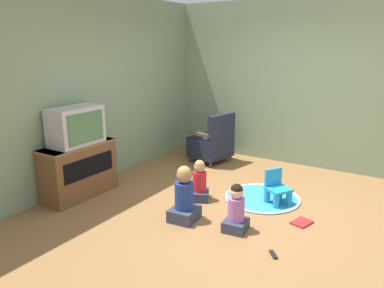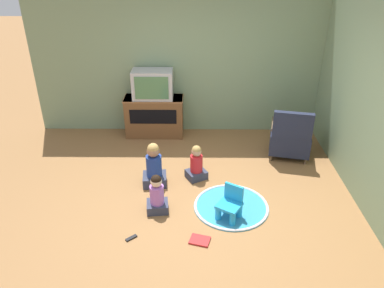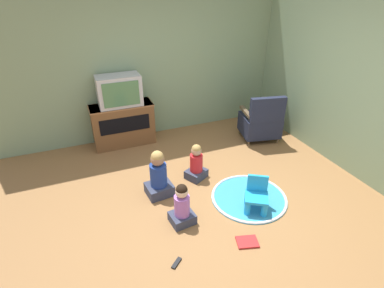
{
  "view_description": "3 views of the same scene",
  "coord_description": "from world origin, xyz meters",
  "views": [
    {
      "loc": [
        -4.1,
        -1.83,
        2.07
      ],
      "look_at": [
        -0.05,
        0.75,
        0.77
      ],
      "focal_mm": 35.0,
      "sensor_mm": 36.0,
      "label": 1
    },
    {
      "loc": [
        -0.05,
        -4.21,
        3.21
      ],
      "look_at": [
        -0.1,
        0.44,
        0.7
      ],
      "focal_mm": 35.0,
      "sensor_mm": 36.0,
      "label": 2
    },
    {
      "loc": [
        -1.49,
        -2.77,
        2.65
      ],
      "look_at": [
        -0.14,
        0.54,
        0.65
      ],
      "focal_mm": 28.0,
      "sensor_mm": 36.0,
      "label": 3
    }
  ],
  "objects": [
    {
      "name": "wall_right",
      "position": [
        2.26,
        -0.26,
        1.4
      ],
      "size": [
        0.12,
        5.47,
        2.79
      ],
      "color": "gray",
      "rests_on": "ground_plane"
    },
    {
      "name": "child_watching_center",
      "position": [
        -0.66,
        0.47,
        0.3
      ],
      "size": [
        0.38,
        0.34,
        0.69
      ],
      "rotation": [
        0.0,
        0.0,
        0.09
      ],
      "color": "#33384C",
      "rests_on": "ground_plane"
    },
    {
      "name": "yellow_kid_chair",
      "position": [
        0.41,
        -0.3,
        0.18
      ],
      "size": [
        0.39,
        0.39,
        0.46
      ],
      "rotation": [
        0.0,
        0.0,
        -0.56
      ],
      "color": "#1E99DB",
      "rests_on": "ground_plane"
    },
    {
      "name": "tv_cabinet",
      "position": [
        -0.81,
        2.12,
        0.38
      ],
      "size": [
        1.07,
        0.44,
        0.74
      ],
      "color": "brown",
      "rests_on": "ground_plane"
    },
    {
      "name": "ground_plane",
      "position": [
        0.0,
        0.0,
        0.0
      ],
      "size": [
        30.0,
        30.0,
        0.0
      ],
      "primitive_type": "plane",
      "color": "olive"
    },
    {
      "name": "black_armchair",
      "position": [
        1.53,
        1.33,
        0.35
      ],
      "size": [
        0.76,
        0.71,
        0.89
      ],
      "rotation": [
        0.0,
        0.0,
        2.93
      ],
      "color": "brown",
      "rests_on": "ground_plane"
    },
    {
      "name": "television",
      "position": [
        -0.81,
        2.11,
        1.0
      ],
      "size": [
        0.71,
        0.4,
        0.51
      ],
      "color": "#B7B7BC",
      "rests_on": "tv_cabinet"
    },
    {
      "name": "remote_control",
      "position": [
        -0.83,
        -0.72,
        0.01
      ],
      "size": [
        0.14,
        0.13,
        0.02
      ],
      "rotation": [
        0.0,
        0.0,
        0.7
      ],
      "color": "black",
      "rests_on": "ground_plane"
    },
    {
      "name": "child_watching_right",
      "position": [
        -0.56,
        -0.17,
        0.24
      ],
      "size": [
        0.31,
        0.28,
        0.56
      ],
      "rotation": [
        0.0,
        0.0,
        0.11
      ],
      "color": "#33384C",
      "rests_on": "ground_plane"
    },
    {
      "name": "play_mat",
      "position": [
        0.45,
        -0.08,
        0.01
      ],
      "size": [
        1.03,
        1.03,
        0.04
      ],
      "color": "teal",
      "rests_on": "ground_plane"
    },
    {
      "name": "book",
      "position": [
        0.01,
        -0.76,
        0.01
      ],
      "size": [
        0.28,
        0.24,
        0.02
      ],
      "rotation": [
        0.0,
        0.0,
        2.86
      ],
      "color": "#B22323",
      "rests_on": "ground_plane"
    },
    {
      "name": "child_watching_left",
      "position": [
        -0.03,
        0.64,
        0.24
      ],
      "size": [
        0.37,
        0.35,
        0.56
      ],
      "rotation": [
        0.0,
        0.0,
        0.49
      ],
      "color": "#33384C",
      "rests_on": "ground_plane"
    },
    {
      "name": "wall_back",
      "position": [
        -0.34,
        2.41,
        1.4
      ],
      "size": [
        5.32,
        0.12,
        2.79
      ],
      "color": "gray",
      "rests_on": "ground_plane"
    }
  ]
}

